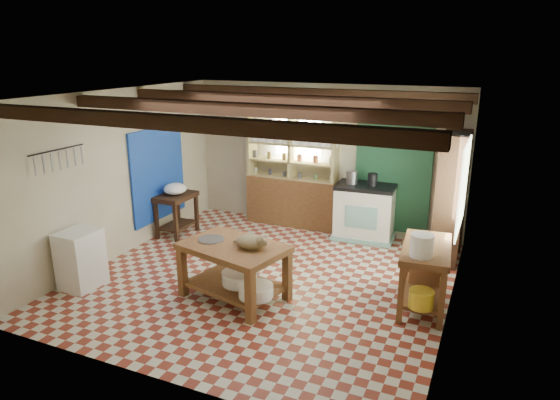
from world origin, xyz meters
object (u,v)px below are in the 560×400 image
at_px(stove, 365,212).
at_px(right_counter, 424,277).
at_px(prep_table, 177,215).
at_px(work_table, 234,271).
at_px(white_cabinet, 81,259).
at_px(cat, 251,242).

distance_m(stove, right_counter, 2.44).
distance_m(prep_table, right_counter, 4.47).
xyz_separation_m(work_table, white_cabinet, (-2.09, -0.56, 0.03)).
height_order(white_cabinet, cat, cat).
relative_size(stove, white_cabinet, 1.22).
bearing_deg(cat, work_table, -178.69).
bearing_deg(stove, white_cabinet, -135.91).
relative_size(work_table, prep_table, 1.78).
relative_size(work_table, white_cabinet, 1.63).
distance_m(prep_table, white_cabinet, 2.22).
xyz_separation_m(work_table, prep_table, (-2.07, 1.67, -0.00)).
relative_size(work_table, cat, 3.37).
bearing_deg(right_counter, prep_table, 163.40).
bearing_deg(prep_table, right_counter, -11.43).
distance_m(work_table, right_counter, 2.43).
bearing_deg(stove, right_counter, -61.15).
height_order(right_counter, cat, cat).
xyz_separation_m(work_table, cat, (0.25, -0.01, 0.46)).
xyz_separation_m(stove, white_cabinet, (-3.10, -3.38, -0.08)).
bearing_deg(prep_table, cat, -35.57).
relative_size(prep_table, cat, 1.89).
bearing_deg(white_cabinet, work_table, 15.72).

